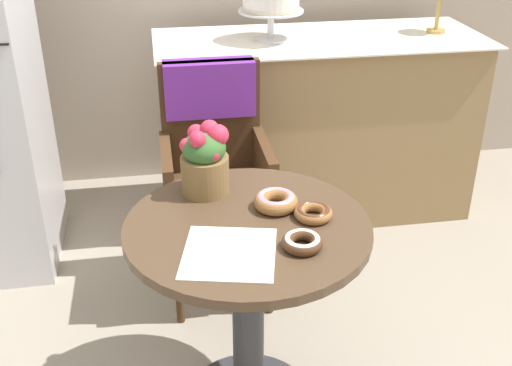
{
  "coord_description": "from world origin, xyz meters",
  "views": [
    {
      "loc": [
        -0.23,
        -1.53,
        1.66
      ],
      "look_at": [
        0.05,
        0.15,
        0.77
      ],
      "focal_mm": 44.01,
      "sensor_mm": 36.0,
      "label": 1
    }
  ],
  "objects_px": {
    "donut_side": "(302,242)",
    "flower_vase": "(205,159)",
    "donut_mid": "(314,213)",
    "donut_front": "(276,201)",
    "cafe_table": "(248,283)",
    "tiered_cake_stand": "(271,0)",
    "wicker_chair": "(213,144)"
  },
  "relations": [
    {
      "from": "wicker_chair",
      "to": "donut_mid",
      "type": "distance_m",
      "value": 0.79
    },
    {
      "from": "wicker_chair",
      "to": "donut_side",
      "type": "relative_size",
      "value": 8.49
    },
    {
      "from": "donut_front",
      "to": "tiered_cake_stand",
      "type": "bearing_deg",
      "value": 80.15
    },
    {
      "from": "wicker_chair",
      "to": "donut_side",
      "type": "bearing_deg",
      "value": -81.09
    },
    {
      "from": "wicker_chair",
      "to": "donut_mid",
      "type": "bearing_deg",
      "value": -74.43
    },
    {
      "from": "donut_side",
      "to": "tiered_cake_stand",
      "type": "relative_size",
      "value": 0.37
    },
    {
      "from": "cafe_table",
      "to": "donut_front",
      "type": "xyz_separation_m",
      "value": [
        0.1,
        0.08,
        0.24
      ]
    },
    {
      "from": "cafe_table",
      "to": "tiered_cake_stand",
      "type": "xyz_separation_m",
      "value": [
        0.31,
        1.3,
        0.58
      ]
    },
    {
      "from": "donut_side",
      "to": "flower_vase",
      "type": "relative_size",
      "value": 0.49
    },
    {
      "from": "donut_front",
      "to": "donut_side",
      "type": "xyz_separation_m",
      "value": [
        0.03,
        -0.22,
        -0.01
      ]
    },
    {
      "from": "donut_front",
      "to": "donut_mid",
      "type": "height_order",
      "value": "donut_front"
    },
    {
      "from": "donut_front",
      "to": "donut_mid",
      "type": "bearing_deg",
      "value": -38.99
    },
    {
      "from": "cafe_table",
      "to": "tiered_cake_stand",
      "type": "bearing_deg",
      "value": 76.58
    },
    {
      "from": "cafe_table",
      "to": "tiered_cake_stand",
      "type": "height_order",
      "value": "tiered_cake_stand"
    },
    {
      "from": "tiered_cake_stand",
      "to": "flower_vase",
      "type": "bearing_deg",
      "value": -110.62
    },
    {
      "from": "wicker_chair",
      "to": "tiered_cake_stand",
      "type": "xyz_separation_m",
      "value": [
        0.33,
        0.55,
        0.44
      ]
    },
    {
      "from": "donut_side",
      "to": "tiered_cake_stand",
      "type": "bearing_deg",
      "value": 82.77
    },
    {
      "from": "donut_mid",
      "to": "wicker_chair",
      "type": "bearing_deg",
      "value": 106.08
    },
    {
      "from": "wicker_chair",
      "to": "flower_vase",
      "type": "xyz_separation_m",
      "value": [
        -0.08,
        -0.53,
        0.19
      ]
    },
    {
      "from": "donut_side",
      "to": "wicker_chair",
      "type": "bearing_deg",
      "value": 99.43
    },
    {
      "from": "flower_vase",
      "to": "tiered_cake_stand",
      "type": "relative_size",
      "value": 0.76
    },
    {
      "from": "donut_front",
      "to": "donut_side",
      "type": "bearing_deg",
      "value": -82.59
    },
    {
      "from": "donut_mid",
      "to": "donut_front",
      "type": "bearing_deg",
      "value": 141.01
    },
    {
      "from": "donut_mid",
      "to": "donut_side",
      "type": "xyz_separation_m",
      "value": [
        -0.07,
        -0.14,
        0.0
      ]
    },
    {
      "from": "donut_side",
      "to": "cafe_table",
      "type": "bearing_deg",
      "value": 130.57
    },
    {
      "from": "donut_front",
      "to": "tiered_cake_stand",
      "type": "relative_size",
      "value": 0.45
    },
    {
      "from": "donut_front",
      "to": "donut_mid",
      "type": "xyz_separation_m",
      "value": [
        0.1,
        -0.08,
        -0.01
      ]
    },
    {
      "from": "donut_front",
      "to": "donut_side",
      "type": "height_order",
      "value": "donut_front"
    },
    {
      "from": "wicker_chair",
      "to": "tiered_cake_stand",
      "type": "height_order",
      "value": "tiered_cake_stand"
    },
    {
      "from": "donut_front",
      "to": "cafe_table",
      "type": "bearing_deg",
      "value": -142.34
    },
    {
      "from": "donut_mid",
      "to": "tiered_cake_stand",
      "type": "bearing_deg",
      "value": 84.92
    },
    {
      "from": "donut_mid",
      "to": "flower_vase",
      "type": "relative_size",
      "value": 0.49
    }
  ]
}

